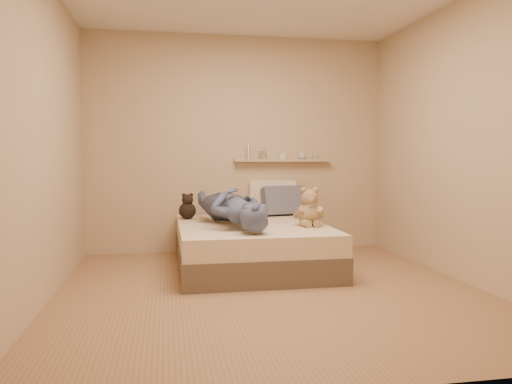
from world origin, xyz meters
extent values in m
plane|color=#996F4F|center=(0.00, 0.00, 0.00)|extent=(3.80, 3.80, 0.00)
plane|color=tan|center=(0.00, 1.90, 1.30)|extent=(3.60, 0.00, 3.60)
plane|color=tan|center=(0.00, -1.90, 1.30)|extent=(3.60, 0.00, 3.60)
plane|color=tan|center=(-1.80, 0.00, 1.30)|extent=(0.00, 3.80, 3.80)
plane|color=tan|center=(1.80, 0.00, 1.30)|extent=(0.00, 3.80, 3.80)
cube|color=brown|center=(0.00, 0.93, 0.12)|extent=(1.50, 1.90, 0.25)
cube|color=beige|center=(0.00, 0.93, 0.35)|extent=(1.48, 1.88, 0.20)
cube|color=silver|center=(-0.12, 0.33, 0.59)|extent=(0.17, 0.09, 0.06)
cube|color=black|center=(-0.12, 0.33, 0.61)|extent=(0.09, 0.05, 0.03)
sphere|color=#A4835A|center=(0.55, 0.70, 0.57)|extent=(0.24, 0.24, 0.24)
sphere|color=tan|center=(0.55, 0.68, 0.73)|extent=(0.18, 0.18, 0.18)
sphere|color=#8D6B4D|center=(0.49, 0.68, 0.81)|extent=(0.07, 0.07, 0.07)
sphere|color=tan|center=(0.61, 0.67, 0.81)|extent=(0.07, 0.07, 0.07)
sphere|color=#926C51|center=(0.54, 0.60, 0.72)|extent=(0.07, 0.07, 0.07)
cylinder|color=#90704D|center=(0.44, 0.67, 0.59)|extent=(0.10, 0.17, 0.13)
cylinder|color=tan|center=(0.66, 0.66, 0.59)|extent=(0.12, 0.17, 0.13)
cylinder|color=tan|center=(0.49, 0.60, 0.49)|extent=(0.09, 0.17, 0.08)
cylinder|color=olive|center=(0.60, 0.59, 0.49)|extent=(0.11, 0.17, 0.08)
cylinder|color=beige|center=(0.55, 0.68, 0.66)|extent=(0.13, 0.13, 0.02)
sphere|color=black|center=(-0.63, 1.45, 0.54)|extent=(0.19, 0.19, 0.19)
sphere|color=black|center=(-0.63, 1.44, 0.67)|extent=(0.13, 0.13, 0.13)
sphere|color=black|center=(-0.67, 1.43, 0.72)|extent=(0.05, 0.05, 0.05)
sphere|color=black|center=(-0.59, 1.45, 0.72)|extent=(0.05, 0.05, 0.05)
cube|color=beige|center=(0.41, 1.76, 0.65)|extent=(0.59, 0.34, 0.42)
cube|color=slate|center=(0.51, 1.62, 0.62)|extent=(0.54, 0.33, 0.37)
imported|color=#4C5978|center=(-0.21, 0.89, 0.64)|extent=(0.81, 1.66, 0.38)
cube|color=tan|center=(0.55, 1.84, 1.10)|extent=(1.20, 0.12, 0.03)
cylinder|color=white|center=(0.12, 1.84, 1.21)|extent=(0.04, 0.04, 0.18)
imported|color=silver|center=(0.30, 1.84, 1.19)|extent=(0.09, 0.09, 0.14)
cylinder|color=silver|center=(0.55, 1.84, 1.15)|extent=(0.09, 0.09, 0.07)
imported|color=#B5B9BF|center=(0.80, 1.84, 1.18)|extent=(0.13, 0.13, 0.12)
cylinder|color=#ABA592|center=(0.97, 1.84, 1.14)|extent=(0.07, 0.07, 0.05)
camera|label=1|loc=(-0.87, -4.12, 1.14)|focal=35.00mm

